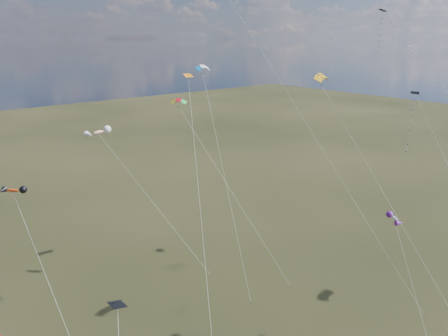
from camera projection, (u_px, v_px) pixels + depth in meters
diamond_black_high at (395, 49)px, 57.36m from camera, size 12.42×31.25×36.98m
diamond_navy_tall at (221, 1)px, 43.68m from camera, size 18.30×23.51×43.07m
diamond_navy_right at (417, 136)px, 40.98m from camera, size 2.90×17.50×27.93m
diamond_orange_center at (195, 154)px, 43.90m from camera, size 10.06×17.69×29.05m
parafoil_yellow at (323, 77)px, 43.91m from camera, size 2.55×24.54×29.69m
parafoil_blue_white at (203, 68)px, 57.73m from camera, size 6.00×16.75×29.69m
parafoil_tricolor at (179, 101)px, 53.64m from camera, size 9.24×15.61×25.62m
novelty_orange_black at (13, 191)px, 44.70m from camera, size 2.72×16.36×17.25m
novelty_white_purple at (395, 219)px, 42.03m from camera, size 6.13×11.29×15.27m
novelty_redwhite_stripe at (99, 133)px, 55.04m from camera, size 11.54×13.48×21.29m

